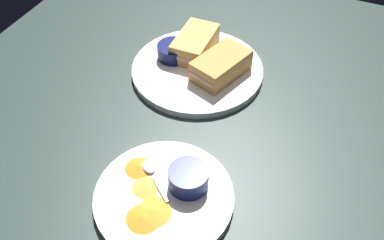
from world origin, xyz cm
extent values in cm
cube|color=#283833|center=(0.00, 0.00, -1.50)|extent=(110.00, 110.00, 3.00)
cylinder|color=white|center=(-7.74, -2.72, 0.80)|extent=(29.99, 29.99, 1.60)
cube|color=tan|center=(-7.63, 2.98, 4.00)|extent=(14.77, 11.42, 4.80)
cube|color=#DB938E|center=(-7.63, 2.98, 4.00)|extent=(14.81, 10.93, 0.80)
cube|color=tan|center=(-12.72, -5.48, 4.00)|extent=(13.14, 7.84, 4.80)
cube|color=#DB938E|center=(-12.72, -5.48, 4.00)|extent=(13.39, 7.23, 0.80)
cylinder|color=#0C144C|center=(-8.91, -9.36, 3.25)|extent=(7.30, 7.30, 3.30)
cylinder|color=black|center=(-8.91, -9.36, 4.50)|extent=(5.99, 5.99, 0.60)
cube|color=silver|center=(-6.31, 0.19, 1.85)|extent=(2.21, 5.52, 0.40)
ellipsoid|color=silver|center=(-7.75, -5.12, 2.00)|extent=(2.96, 3.67, 0.80)
cylinder|color=white|center=(26.23, 5.60, 0.80)|extent=(24.32, 24.32, 1.60)
cylinder|color=navy|center=(22.58, 8.64, 3.49)|extent=(7.08, 7.08, 3.77)
cylinder|color=olive|center=(22.58, 8.64, 4.97)|extent=(5.81, 5.81, 0.60)
cube|color=silver|center=(25.68, 4.89, 1.85)|extent=(4.03, 4.81, 0.40)
ellipsoid|color=silver|center=(22.27, 0.57, 2.00)|extent=(3.71, 3.88, 0.80)
cone|color=orange|center=(31.90, 4.73, 1.90)|extent=(7.75, 7.75, 0.60)
cone|color=orange|center=(21.01, 8.41, 1.90)|extent=(6.04, 6.04, 0.60)
cone|color=orange|center=(23.03, -1.09, 1.90)|extent=(6.13, 6.13, 0.60)
cone|color=gold|center=(26.21, 2.15, 1.90)|extent=(5.55, 5.55, 0.60)
cone|color=orange|center=(31.82, 4.27, 1.90)|extent=(7.34, 7.34, 0.60)
cone|color=gold|center=(30.02, 5.66, 1.90)|extent=(6.78, 6.78, 0.60)
camera|label=1|loc=(61.72, 26.58, 63.27)|focal=39.63mm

